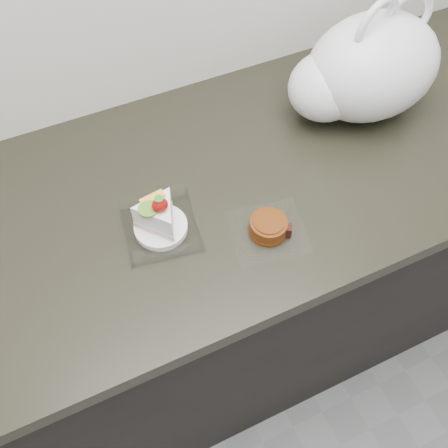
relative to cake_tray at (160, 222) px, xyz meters
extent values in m
cube|color=black|center=(0.14, 0.07, -0.50)|extent=(2.00, 0.60, 0.86)
cube|color=black|center=(0.14, 0.07, -0.05)|extent=(2.04, 0.64, 0.04)
cube|color=white|center=(0.00, 0.00, -0.03)|extent=(0.16, 0.16, 0.00)
cylinder|color=white|center=(0.00, 0.00, -0.02)|extent=(0.10, 0.10, 0.01)
ellipsoid|color=#AB100B|center=(0.00, -0.01, 0.06)|extent=(0.03, 0.03, 0.03)
cone|color=#2D7223|center=(0.00, -0.01, 0.08)|extent=(0.02, 0.02, 0.01)
cylinder|color=#61942B|center=(-0.02, 0.00, 0.05)|extent=(0.04, 0.04, 0.00)
cube|color=#FFAF30|center=(0.00, 0.02, 0.05)|extent=(0.05, 0.02, 0.00)
cube|color=white|center=(0.19, -0.09, -0.03)|extent=(0.17, 0.16, 0.00)
cylinder|color=#60290B|center=(0.19, -0.09, -0.01)|extent=(0.08, 0.08, 0.03)
cylinder|color=#60290B|center=(0.19, -0.09, -0.02)|extent=(0.08, 0.08, 0.01)
cylinder|color=#60290B|center=(0.19, -0.09, 0.00)|extent=(0.06, 0.06, 0.00)
cube|color=black|center=(0.21, -0.11, -0.01)|extent=(0.03, 0.03, 0.03)
ellipsoid|color=white|center=(0.55, 0.13, 0.08)|extent=(0.33, 0.26, 0.23)
ellipsoid|color=white|center=(0.45, 0.14, 0.06)|extent=(0.19, 0.17, 0.15)
torus|color=white|center=(0.53, 0.13, 0.19)|extent=(0.12, 0.05, 0.13)
torus|color=white|center=(0.61, 0.14, 0.18)|extent=(0.12, 0.03, 0.12)
camera|label=1|loc=(-0.12, -0.55, 0.77)|focal=40.00mm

